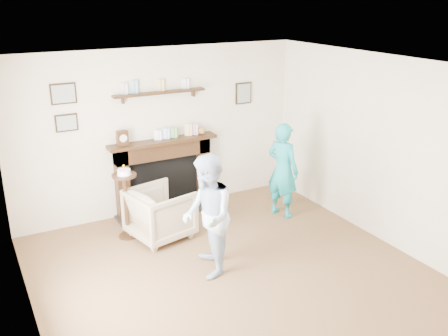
{
  "coord_description": "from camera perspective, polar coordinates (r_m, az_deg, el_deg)",
  "views": [
    {
      "loc": [
        -2.6,
        -4.36,
        3.23
      ],
      "look_at": [
        0.24,
        0.9,
        1.12
      ],
      "focal_mm": 40.0,
      "sensor_mm": 36.0,
      "label": 1
    }
  ],
  "objects": [
    {
      "name": "pedestal_table",
      "position": [
        6.91,
        -11.21,
        -2.84
      ],
      "size": [
        0.33,
        0.33,
        1.06
      ],
      "color": "black",
      "rests_on": "ground"
    },
    {
      "name": "man",
      "position": [
        6.24,
        -1.84,
        -11.77
      ],
      "size": [
        0.77,
        0.87,
        1.49
      ],
      "primitive_type": "imported",
      "rotation": [
        0.0,
        0.0,
        -1.9
      ],
      "color": "silver",
      "rests_on": "ground"
    },
    {
      "name": "woman",
      "position": [
        7.76,
        6.52,
        -5.29
      ],
      "size": [
        0.51,
        0.61,
        1.45
      ],
      "primitive_type": "imported",
      "rotation": [
        0.0,
        0.0,
        1.92
      ],
      "color": "teal",
      "rests_on": "ground"
    },
    {
      "name": "ground",
      "position": [
        6.02,
        2.12,
        -13.05
      ],
      "size": [
        5.0,
        5.0,
        0.0
      ],
      "primitive_type": "plane",
      "color": "brown",
      "rests_on": "ground"
    },
    {
      "name": "armchair",
      "position": [
        7.1,
        -7.17,
        -7.77
      ],
      "size": [
        0.93,
        0.92,
        0.72
      ],
      "primitive_type": "imported",
      "rotation": [
        0.0,
        0.0,
        1.79
      ],
      "color": "tan",
      "rests_on": "ground"
    },
    {
      "name": "room_shell",
      "position": [
        5.9,
        -1.1,
        3.65
      ],
      "size": [
        4.54,
        5.02,
        2.52
      ],
      "color": "beige",
      "rests_on": "ground"
    }
  ]
}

